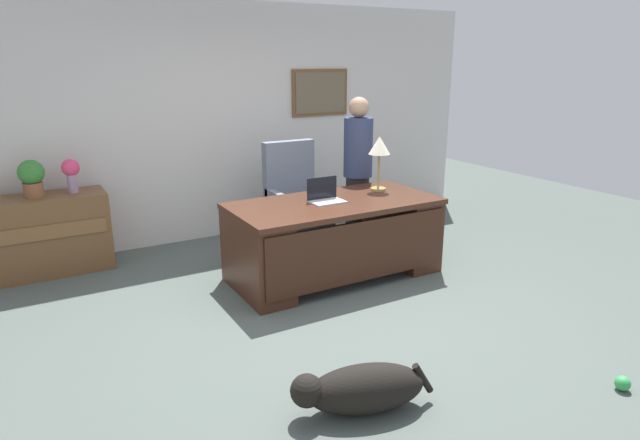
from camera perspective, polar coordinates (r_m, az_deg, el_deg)
ground_plane at (r=4.64m, az=1.69°, el=-9.88°), size 12.00×12.00×0.00m
back_wall at (r=6.55m, az=-10.32°, el=10.06°), size 7.00×0.16×2.70m
desk at (r=5.25m, az=1.68°, el=-1.69°), size 2.00×0.97×0.76m
credenza at (r=6.01m, az=-27.60°, el=-1.51°), size 1.34×0.50×0.79m
armchair at (r=6.09m, az=-2.60°, el=1.85°), size 0.60×0.59×1.19m
person_standing at (r=6.10m, az=3.98°, el=5.18°), size 0.32×0.32×1.67m
dog_lying at (r=3.44m, az=4.24°, el=-17.25°), size 0.88×0.50×0.30m
laptop at (r=5.15m, az=0.53°, el=2.56°), size 0.32×0.22×0.22m
desk_lamp at (r=5.57m, az=6.25°, el=7.45°), size 0.22×0.22×0.55m
vase_with_flowers at (r=5.90m, az=-24.68°, el=4.63°), size 0.17×0.17×0.34m
potted_plant at (r=5.88m, az=-28.02°, el=4.04°), size 0.24×0.24×0.36m
dog_toy_ball at (r=4.16m, az=29.19°, el=-14.75°), size 0.10×0.10×0.10m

